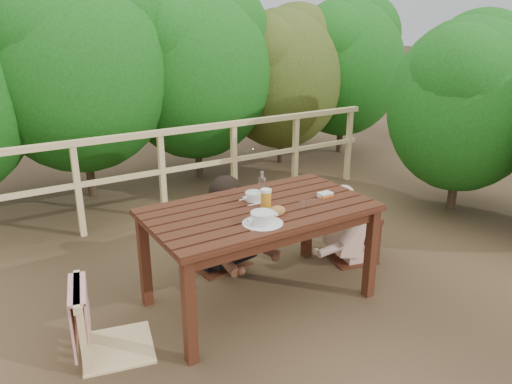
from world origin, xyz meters
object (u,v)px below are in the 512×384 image
chair_far (216,214)px  soup_far (254,197)px  table (259,255)px  butter_tub (325,195)px  chair_left (111,286)px  woman (214,195)px  chair_right (353,217)px  beer_glass (266,199)px  soup_near (263,219)px  bread_roll (277,211)px  tumbler (303,206)px  diner_right (357,197)px  bottle (262,187)px

chair_far → soup_far: bearing=-93.9°
table → butter_tub: butter_tub is taller
chair_left → woman: (1.15, 0.76, 0.18)m
table → woman: 0.79m
chair_right → beer_glass: (-1.08, -0.20, 0.45)m
soup_near → butter_tub: bearing=14.8°
woman → beer_glass: (0.04, -0.78, 0.19)m
bread_roll → beer_glass: beer_glass is taller
soup_far → tumbler: soup_far is taller
diner_right → bread_roll: size_ratio=9.02×
soup_near → tumbler: size_ratio=4.31×
soup_near → bottle: (0.24, 0.38, 0.08)m
soup_far → butter_tub: soup_far is taller
butter_tub → soup_far: bearing=156.6°
bottle → butter_tub: (0.47, -0.20, -0.10)m
chair_far → soup_near: size_ratio=3.43×
chair_left → butter_tub: chair_left is taller
table → bottle: bottle is taller
tumbler → butter_tub: bearing=18.8°
chair_left → bread_roll: 1.24m
soup_near → tumbler: soup_near is taller
diner_right → soup_near: 1.38m
chair_right → bread_roll: 1.21m
bread_roll → butter_tub: bread_roll is taller
table → chair_far: (-0.01, 0.72, 0.10)m
chair_left → soup_far: chair_left is taller
woman → diner_right: bearing=144.5°
chair_left → woman: 1.39m
chair_far → soup_far: 0.67m
chair_far → bottle: 0.75m
beer_glass → butter_tub: 0.54m
chair_right → table: bearing=-68.2°
soup_near → beer_glass: beer_glass is taller
table → soup_far: (0.04, 0.14, 0.43)m
soup_far → bottle: bottle is taller
woman → bread_roll: size_ratio=10.05×
chair_left → table: bearing=-76.1°
chair_right → butter_tub: same height
table → bread_roll: size_ratio=12.72×
chair_left → diner_right: diner_right is taller
beer_glass → butter_tub: size_ratio=1.42×
bottle → chair_right: bearing=3.0°
table → soup_near: bearing=-118.2°
chair_left → soup_near: size_ratio=3.42×
beer_glass → bottle: (0.06, 0.15, 0.04)m
table → diner_right: (1.15, 0.16, 0.21)m
diner_right → bread_roll: bearing=121.1°
diner_right → butter_tub: bearing=126.5°
table → chair_left: size_ratio=1.73×
chair_left → beer_glass: 1.24m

